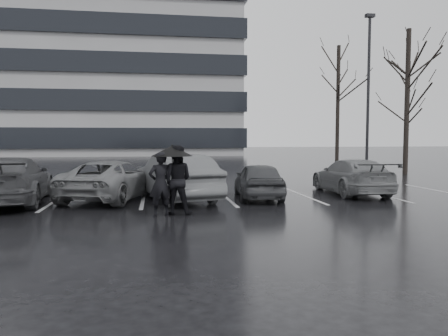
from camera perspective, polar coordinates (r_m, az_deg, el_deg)
ground at (r=12.74m, az=-0.82°, el=-5.27°), size 160.00×160.00×0.00m
car_main at (r=14.83m, az=4.54°, el=-1.60°), size 1.77×3.69×1.21m
car_west_a at (r=14.44m, az=-6.28°, el=-1.21°), size 2.83×4.80×1.49m
car_west_b at (r=15.03m, az=-14.38°, el=-1.49°), size 3.50×5.09×1.29m
car_west_c at (r=15.06m, az=-26.11°, el=-1.45°), size 2.58×5.21×1.46m
car_east at (r=16.62m, az=16.29°, el=-1.05°), size 1.90×4.43×1.27m
pedestrian_left at (r=11.49m, az=-8.33°, el=-2.08°), size 0.70×0.55×1.69m
pedestrian_right at (r=11.73m, az=-6.30°, el=-1.54°), size 1.01×0.86×1.85m
umbrella at (r=11.67m, az=-6.79°, el=2.24°), size 1.10×1.10×1.87m
lamp_post at (r=23.05m, az=18.29°, el=7.92°), size 0.44×0.44×8.10m
stall_stripes at (r=15.12m, az=-5.17°, el=-3.81°), size 19.72×5.00×0.00m
tree_east at (r=26.40m, az=22.78°, el=7.92°), size 0.26×0.26×8.00m
tree_ne at (r=31.08m, az=22.81°, el=6.36°), size 0.26×0.26×7.00m
tree_north at (r=32.17m, az=14.64°, el=7.79°), size 0.26×0.26×8.50m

